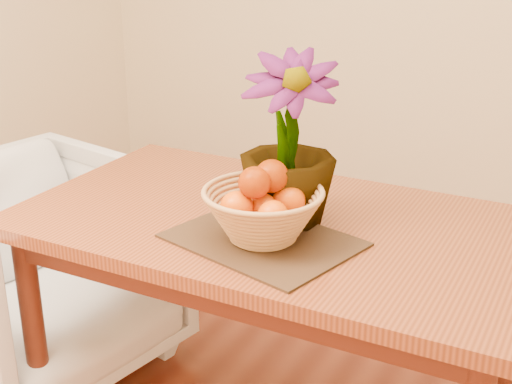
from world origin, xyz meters
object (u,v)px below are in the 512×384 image
at_px(table, 275,247).
at_px(armchair, 36,264).
at_px(wicker_basket, 263,216).
at_px(potted_plant, 288,141).

height_order(table, armchair, armchair).
distance_m(wicker_basket, armchair, 1.03).
height_order(potted_plant, armchair, potted_plant).
relative_size(potted_plant, armchair, 0.56).
xyz_separation_m(table, wicker_basket, (0.04, -0.15, 0.16)).
relative_size(table, wicker_basket, 4.59).
distance_m(table, potted_plant, 0.32).
xyz_separation_m(table, armchair, (-0.90, -0.01, -0.26)).
xyz_separation_m(wicker_basket, armchair, (-0.94, 0.13, -0.41)).
distance_m(table, armchair, 0.94).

